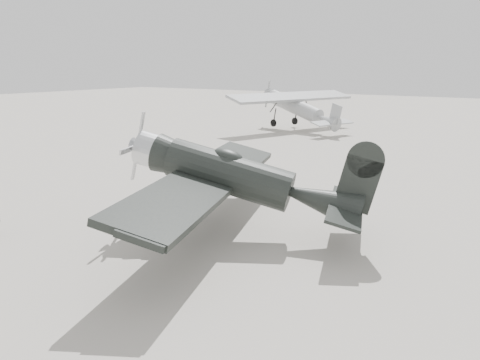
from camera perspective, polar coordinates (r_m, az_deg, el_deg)
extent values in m
plane|color=gray|center=(15.15, -12.79, -7.82)|extent=(160.00, 160.00, 0.00)
cylinder|color=black|center=(15.23, -1.27, 0.53)|extent=(4.30, 2.54, 1.31)
cone|color=black|center=(14.68, 10.33, -0.02)|extent=(2.68, 1.92, 1.21)
cylinder|color=silver|center=(16.25, -10.94, 1.12)|extent=(1.16, 1.36, 1.16)
cone|color=silver|center=(16.50, -12.69, 1.23)|extent=(0.48, 0.60, 0.52)
cube|color=silver|center=(16.47, -12.49, 1.21)|extent=(0.11, 0.18, 2.42)
ellipsoid|color=black|center=(15.16, -1.96, 2.70)|extent=(1.17, 0.93, 0.43)
cube|color=black|center=(15.50, -3.58, -0.50)|extent=(5.42, 11.23, 0.21)
cube|color=black|center=(14.63, 13.25, -0.02)|extent=(2.22, 4.04, 0.09)
cube|color=black|center=(14.46, 13.98, 2.99)|extent=(1.09, 0.44, 1.68)
cylinder|color=black|center=(14.87, -6.43, -6.34)|extent=(0.65, 0.34, 0.63)
cylinder|color=black|center=(17.11, -3.36, -3.56)|extent=(0.65, 0.34, 0.63)
cylinder|color=#333333|center=(14.67, -6.50, -4.05)|extent=(0.13, 0.13, 1.31)
cylinder|color=#333333|center=(16.94, -3.39, -1.54)|extent=(0.13, 0.13, 1.31)
cylinder|color=black|center=(14.73, 14.06, -1.77)|extent=(0.22, 0.14, 0.21)
cylinder|color=#929597|center=(41.17, 6.66, 8.93)|extent=(6.04, 3.26, 1.26)
cone|color=#929597|center=(38.32, 10.76, 8.43)|extent=(2.34, 1.80, 1.15)
cone|color=#929597|center=(43.68, 3.68, 9.27)|extent=(1.06, 1.36, 1.19)
cube|color=#929597|center=(44.03, 3.29, 9.31)|extent=(0.11, 0.17, 2.53)
cube|color=#929597|center=(41.46, 6.25, 9.96)|extent=(6.44, 12.60, 0.21)
cube|color=#929597|center=(37.93, 11.40, 8.43)|extent=(2.33, 4.02, 0.09)
cube|color=#929597|center=(37.79, 11.58, 9.54)|extent=(1.00, 0.45, 1.49)
cylinder|color=black|center=(41.21, 4.42, 6.55)|extent=(0.66, 0.37, 0.64)
cylinder|color=black|center=(42.87, 7.02, 6.77)|extent=(0.66, 0.37, 0.64)
cylinder|color=#333333|center=(41.13, 4.44, 7.45)|extent=(0.13, 0.13, 1.38)
cylinder|color=#333333|center=(42.80, 7.04, 7.64)|extent=(0.13, 0.13, 1.38)
cylinder|color=black|center=(37.81, 11.63, 7.79)|extent=(0.22, 0.15, 0.21)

